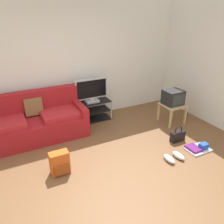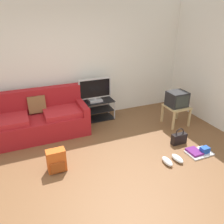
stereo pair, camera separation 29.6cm
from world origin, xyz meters
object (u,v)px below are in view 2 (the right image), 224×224
object	(u,v)px
tv_stand	(95,110)
handbag	(179,138)
side_table	(176,109)
backpack	(56,161)
couch	(37,120)
flat_tv	(95,90)
floor_tray	(199,152)
sneakers_pair	(172,160)
crt_tv	(177,99)

from	to	relation	value
tv_stand	handbag	world-z (taller)	tv_stand
side_table	backpack	world-z (taller)	side_table
backpack	handbag	size ratio (longest dim) A/B	1.15
couch	flat_tv	world-z (taller)	flat_tv
couch	handbag	bearing A→B (deg)	-30.13
tv_stand	side_table	size ratio (longest dim) A/B	1.79
floor_tray	sneakers_pair	bearing A→B (deg)	-178.37
backpack	crt_tv	bearing A→B (deg)	-14.93
couch	handbag	size ratio (longest dim) A/B	6.13
flat_tv	side_table	size ratio (longest dim) A/B	1.56
crt_tv	side_table	bearing A→B (deg)	-90.00
tv_stand	backpack	size ratio (longest dim) A/B	2.25
couch	crt_tv	bearing A→B (deg)	-13.74
side_table	couch	bearing A→B (deg)	165.97
crt_tv	floor_tray	xyz separation A→B (m)	(-0.33, -1.20, -0.58)
crt_tv	flat_tv	bearing A→B (deg)	150.07
couch	handbag	xyz separation A→B (m)	(2.56, -1.49, -0.22)
crt_tv	backpack	bearing A→B (deg)	-167.25
side_table	crt_tv	size ratio (longest dim) A/B	1.19
backpack	couch	bearing A→B (deg)	68.40
couch	crt_tv	world-z (taller)	couch
crt_tv	sneakers_pair	size ratio (longest dim) A/B	1.19
floor_tray	tv_stand	bearing A→B (deg)	121.14
couch	tv_stand	xyz separation A→B (m)	(1.39, 0.22, -0.10)
tv_stand	flat_tv	world-z (taller)	flat_tv
flat_tv	crt_tv	size ratio (longest dim) A/B	1.85
flat_tv	handbag	bearing A→B (deg)	-55.12
couch	flat_tv	xyz separation A→B (m)	(1.39, 0.20, 0.41)
tv_stand	handbag	bearing A→B (deg)	-55.48
couch	sneakers_pair	distance (m)	2.86
backpack	sneakers_pair	distance (m)	2.01
sneakers_pair	side_table	bearing A→B (deg)	51.74
handbag	floor_tray	bearing A→B (deg)	-74.16
couch	floor_tray	bearing A→B (deg)	-35.73
tv_stand	flat_tv	bearing A→B (deg)	-90.00
floor_tray	side_table	bearing A→B (deg)	74.54
couch	sneakers_pair	bearing A→B (deg)	-43.31
side_table	sneakers_pair	xyz separation A→B (m)	(-0.95, -1.20, -0.34)
handbag	sneakers_pair	world-z (taller)	handbag
side_table	sneakers_pair	world-z (taller)	side_table
flat_tv	couch	bearing A→B (deg)	-171.75
tv_stand	backpack	xyz separation A→B (m)	(-1.24, -1.61, -0.04)
tv_stand	crt_tv	size ratio (longest dim) A/B	2.12
floor_tray	crt_tv	bearing A→B (deg)	74.74
side_table	floor_tray	xyz separation A→B (m)	(-0.33, -1.18, -0.34)
crt_tv	floor_tray	size ratio (longest dim) A/B	0.90
side_table	floor_tray	world-z (taller)	side_table
side_table	backpack	distance (m)	2.94
tv_stand	crt_tv	world-z (taller)	crt_tv
tv_stand	backpack	world-z (taller)	tv_stand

